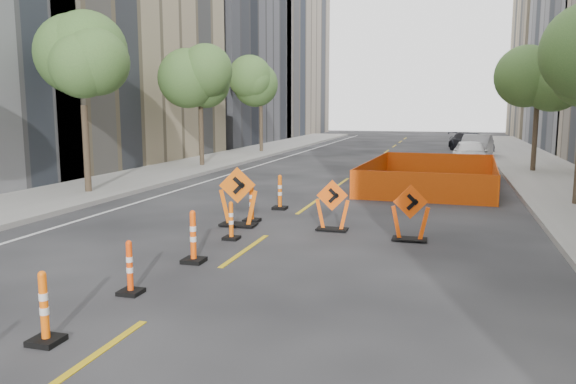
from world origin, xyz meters
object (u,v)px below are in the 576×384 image
(channelizer_3, at_px, (130,267))
(parked_car_mid, at_px, (476,147))
(channelizer_2, at_px, (44,307))
(channelizer_7, at_px, (280,192))
(chevron_sign_left, at_px, (238,197))
(channelizer_6, at_px, (252,203))
(parked_car_near, at_px, (470,154))
(parked_car_far, at_px, (470,142))
(chevron_sign_right, at_px, (410,213))
(channelizer_5, at_px, (231,221))
(chevron_sign_center, at_px, (332,205))
(channelizer_4, at_px, (193,237))

(channelizer_3, bearing_deg, parked_car_mid, 76.44)
(channelizer_2, height_order, channelizer_7, channelizer_7)
(chevron_sign_left, bearing_deg, channelizer_6, 52.22)
(parked_car_near, distance_m, parked_car_far, 11.43)
(chevron_sign_left, relative_size, parked_car_mid, 0.36)
(channelizer_2, xyz_separation_m, channelizer_3, (0.00, 2.15, -0.04))
(channelizer_2, relative_size, chevron_sign_right, 0.75)
(parked_car_far, bearing_deg, channelizer_2, -121.71)
(channelizer_2, height_order, channelizer_5, channelizer_2)
(channelizer_6, height_order, parked_car_near, parked_car_near)
(channelizer_5, distance_m, channelizer_7, 4.30)
(channelizer_7, distance_m, chevron_sign_right, 5.36)
(channelizer_7, relative_size, chevron_sign_center, 0.82)
(channelizer_4, bearing_deg, chevron_sign_left, 96.23)
(channelizer_7, bearing_deg, parked_car_far, 75.85)
(channelizer_6, height_order, channelizer_7, channelizer_6)
(channelizer_7, bearing_deg, chevron_sign_center, -49.65)
(parked_car_near, bearing_deg, chevron_sign_center, -105.08)
(parked_car_near, relative_size, parked_car_mid, 0.94)
(channelizer_2, bearing_deg, parked_car_far, 79.64)
(channelizer_4, relative_size, chevron_sign_right, 0.80)
(channelizer_3, bearing_deg, channelizer_6, 90.50)
(channelizer_7, height_order, chevron_sign_center, chevron_sign_center)
(channelizer_2, bearing_deg, chevron_sign_left, 91.54)
(parked_car_far, bearing_deg, parked_car_near, -113.40)
(channelizer_2, xyz_separation_m, channelizer_5, (0.18, 6.45, -0.04))
(channelizer_2, distance_m, chevron_sign_center, 8.46)
(chevron_sign_right, bearing_deg, channelizer_4, -157.71)
(channelizer_2, relative_size, channelizer_7, 0.93)
(channelizer_4, relative_size, parked_car_mid, 0.24)
(channelizer_2, relative_size, channelizer_4, 0.93)
(chevron_sign_center, height_order, parked_car_mid, parked_car_mid)
(parked_car_near, xyz_separation_m, parked_car_mid, (0.53, 5.07, 0.02))
(channelizer_4, xyz_separation_m, parked_car_mid, (6.73, 26.50, 0.20))
(channelizer_5, distance_m, parked_car_near, 20.26)
(channelizer_7, relative_size, parked_car_near, 0.26)
(channelizer_3, xyz_separation_m, parked_car_mid, (6.91, 28.65, 0.28))
(channelizer_3, xyz_separation_m, channelizer_4, (0.18, 2.15, 0.08))
(channelizer_4, bearing_deg, channelizer_3, -94.82)
(channelizer_7, distance_m, parked_car_far, 27.23)
(channelizer_6, bearing_deg, parked_car_far, 76.52)
(channelizer_4, xyz_separation_m, channelizer_5, (-0.01, 2.15, -0.08))
(channelizer_6, xyz_separation_m, parked_car_mid, (6.96, 22.20, 0.20))
(chevron_sign_right, relative_size, parked_car_mid, 0.30)
(channelizer_7, bearing_deg, channelizer_6, -94.99)
(channelizer_2, xyz_separation_m, chevron_sign_left, (-0.21, 7.96, 0.30))
(chevron_sign_center, bearing_deg, channelizer_6, 153.94)
(channelizer_6, distance_m, chevron_sign_center, 2.47)
(channelizer_6, xyz_separation_m, chevron_sign_center, (2.42, -0.48, 0.12))
(parked_car_near, bearing_deg, chevron_sign_left, -112.59)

